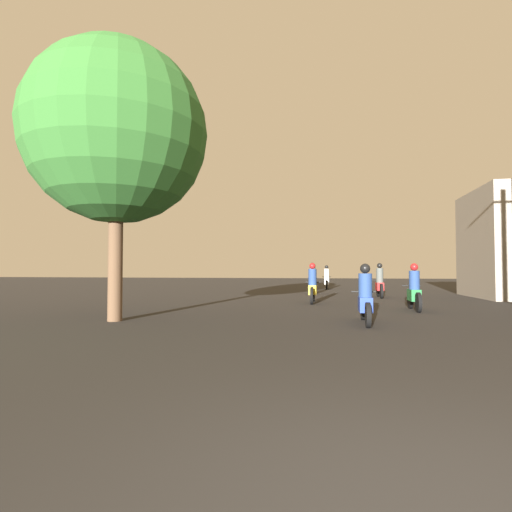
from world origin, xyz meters
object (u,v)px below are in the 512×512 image
(motorcycle_blue, at_px, (365,299))
(motorcycle_yellow, at_px, (313,287))
(motorcycle_green, at_px, (414,291))
(motorcycle_red, at_px, (380,284))
(motorcycle_orange, at_px, (313,281))
(street_tree, at_px, (117,134))
(motorcycle_white, at_px, (327,280))

(motorcycle_blue, relative_size, motorcycle_yellow, 0.94)
(motorcycle_green, xyz_separation_m, motorcycle_red, (-0.36, 6.01, 0.03))
(motorcycle_blue, bearing_deg, motorcycle_red, 89.63)
(motorcycle_yellow, xyz_separation_m, motorcycle_orange, (-0.27, 5.99, 0.03))
(motorcycle_green, relative_size, street_tree, 0.27)
(motorcycle_yellow, bearing_deg, motorcycle_white, 92.06)
(motorcycle_yellow, bearing_deg, motorcycle_blue, -71.18)
(motorcycle_blue, height_order, motorcycle_white, motorcycle_white)
(motorcycle_orange, height_order, street_tree, street_tree)
(motorcycle_red, bearing_deg, motorcycle_green, -78.70)
(motorcycle_blue, distance_m, motorcycle_yellow, 6.04)
(motorcycle_blue, height_order, street_tree, street_tree)
(motorcycle_blue, distance_m, motorcycle_white, 17.35)
(motorcycle_white, relative_size, street_tree, 0.27)
(motorcycle_green, relative_size, motorcycle_white, 0.98)
(motorcycle_green, distance_m, motorcycle_yellow, 4.08)
(motorcycle_yellow, relative_size, street_tree, 0.30)
(motorcycle_green, distance_m, motorcycle_red, 6.02)
(motorcycle_yellow, distance_m, motorcycle_orange, 5.99)
(motorcycle_orange, relative_size, motorcycle_white, 1.08)
(motorcycle_green, bearing_deg, motorcycle_orange, 103.56)
(motorcycle_yellow, height_order, motorcycle_red, motorcycle_red)
(motorcycle_yellow, relative_size, motorcycle_white, 1.11)
(motorcycle_blue, xyz_separation_m, motorcycle_white, (-1.09, 17.32, 0.04))
(motorcycle_green, height_order, motorcycle_orange, motorcycle_orange)
(street_tree, bearing_deg, motorcycle_green, 27.41)
(motorcycle_green, relative_size, motorcycle_red, 0.94)
(motorcycle_orange, bearing_deg, street_tree, -107.23)
(motorcycle_red, relative_size, motorcycle_white, 1.05)
(motorcycle_white, bearing_deg, street_tree, -112.98)
(motorcycle_green, bearing_deg, motorcycle_red, 83.77)
(motorcycle_blue, xyz_separation_m, motorcycle_red, (1.44, 9.48, 0.05))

